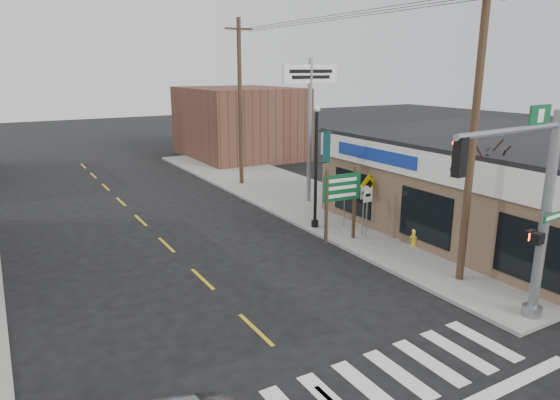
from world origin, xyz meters
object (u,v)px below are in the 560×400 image
traffic_signal_pole (532,198)px  bare_tree (488,150)px  utility_pole_far (240,101)px  guide_sign (341,195)px  fire_hydrant (415,237)px  lamp_post (317,158)px  dance_center_sign (310,96)px  utility_pole_near (474,134)px

traffic_signal_pole → bare_tree: traffic_signal_pole is taller
utility_pole_far → guide_sign: bearing=-91.7°
guide_sign → utility_pole_far: 12.26m
fire_hydrant → lamp_post: 5.34m
lamp_post → guide_sign: bearing=-119.9°
traffic_signal_pole → dance_center_sign: bearing=75.9°
guide_sign → fire_hydrant: (2.20, -2.01, -1.56)m
traffic_signal_pole → lamp_post: size_ratio=1.12×
traffic_signal_pole → guide_sign: 8.19m
guide_sign → utility_pole_near: (1.20, -5.15, 2.97)m
fire_hydrant → bare_tree: (0.60, -2.51, 3.79)m
traffic_signal_pole → guide_sign: bearing=86.2°
traffic_signal_pole → lamp_post: bearing=84.7°
fire_hydrant → dance_center_sign: 9.61m
bare_tree → utility_pole_near: utility_pole_near is taller
traffic_signal_pole → guide_sign: size_ratio=1.98×
fire_hydrant → utility_pole_near: bearing=-107.7°
traffic_signal_pole → lamp_post: traffic_signal_pole is taller
utility_pole_near → traffic_signal_pole: bearing=-109.6°
bare_tree → utility_pole_far: utility_pole_far is taller
lamp_post → dance_center_sign: dance_center_sign is taller
guide_sign → lamp_post: 2.44m
utility_pole_far → fire_hydrant: bearing=-81.7°
bare_tree → fire_hydrant: bearing=103.4°
lamp_post → bare_tree: 7.20m
traffic_signal_pole → dance_center_sign: (2.26, 14.11, 1.95)m
dance_center_sign → utility_pole_near: 11.33m
guide_sign → bare_tree: (2.80, -4.52, 2.23)m
guide_sign → utility_pole_near: utility_pole_near is taller
lamp_post → fire_hydrant: bearing=-88.2°
guide_sign → utility_pole_far: size_ratio=0.31×
guide_sign → bare_tree: bearing=-54.1°
utility_pole_far → bare_tree: bearing=-80.3°
bare_tree → dance_center_sign: bearing=91.9°
fire_hydrant → lamp_post: bearing=115.4°
guide_sign → lamp_post: size_ratio=0.57×
lamp_post → utility_pole_far: 9.91m
lamp_post → bare_tree: bearing=-92.6°
fire_hydrant → dance_center_sign: dance_center_sign is taller
utility_pole_near → lamp_post: bearing=97.6°
utility_pole_near → fire_hydrant: bearing=72.3°
bare_tree → traffic_signal_pole: bearing=-126.9°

